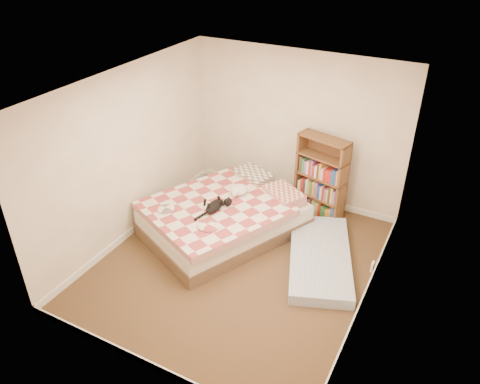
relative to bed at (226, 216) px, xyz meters
The scene contains 6 objects.
room 1.21m from the bed, 48.39° to the right, with size 3.51×4.01×2.51m.
bed is the anchor object (origin of this frame).
bookshelf 1.57m from the bed, 46.00° to the left, with size 0.87×0.47×1.34m.
floor_mattress 1.53m from the bed, ahead, with size 0.81×1.80×0.16m, color #7290BE.
black_cat 0.42m from the bed, 92.61° to the right, with size 0.37×0.65×0.15m.
white_dog 0.43m from the bed, 70.59° to the left, with size 0.38×0.38×0.14m.
Camera 1 is at (2.40, -4.49, 4.17)m, focal length 35.00 mm.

